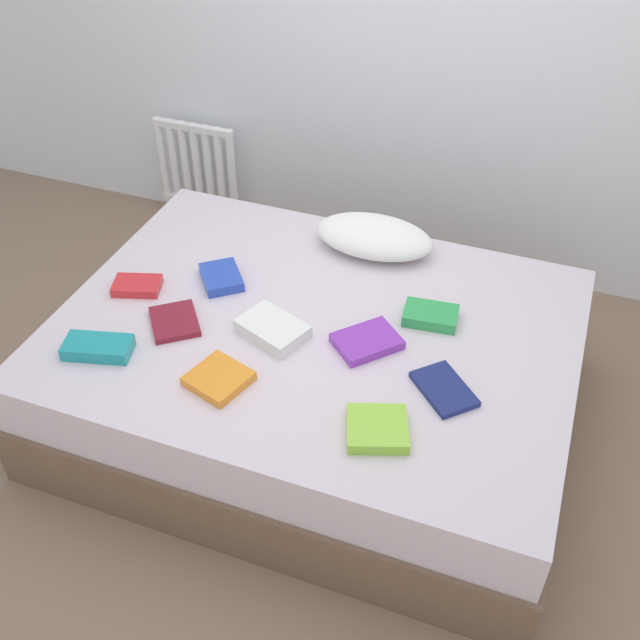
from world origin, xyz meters
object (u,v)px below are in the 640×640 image
Objects in this scene: bed at (316,371)px; textbook_maroon at (174,322)px; textbook_teal at (98,347)px; radiator at (197,166)px; textbook_navy at (444,389)px; textbook_blue at (221,277)px; textbook_lime at (377,429)px; textbook_orange at (219,379)px; textbook_red at (137,286)px; textbook_green at (431,316)px; pillow at (374,236)px; textbook_white at (273,329)px; textbook_purple at (367,341)px.

bed is 9.68× the size of textbook_maroon.
textbook_teal is (-0.69, -0.43, 0.28)m from bed.
radiator reaches higher than bed.
textbook_navy is 0.94× the size of textbook_teal.
textbook_maroon is (-0.05, -0.31, -0.01)m from textbook_blue.
textbook_lime is 0.81× the size of textbook_teal.
textbook_navy is at bearing -18.52° from bed.
textbook_orange is 0.59m from textbook_blue.
textbook_green reaches higher than textbook_red.
textbook_orange is at bearing -105.05° from pillow.
textbook_orange is 0.97× the size of textbook_blue.
radiator is 2.54× the size of textbook_blue.
textbook_maroon is (0.66, -1.39, 0.16)m from radiator.
textbook_orange is 0.83× the size of textbook_navy.
textbook_blue is (-0.84, 0.56, -0.00)m from textbook_lime.
textbook_blue is at bearing 11.75° from textbook_red.
pillow reaches higher than textbook_white.
textbook_blue is at bearing 166.31° from textbook_white.
bed is 9.78× the size of textbook_green.
radiator reaches higher than textbook_navy.
textbook_green reaches higher than textbook_maroon.
bed is 0.65m from pillow.
textbook_blue is 0.96× the size of textbook_green.
textbook_maroon is (-0.91, -0.37, -0.01)m from textbook_green.
textbook_white is 1.02× the size of textbook_teal.
textbook_maroon is at bearing -64.74° from radiator.
textbook_green is at bearing -6.66° from textbook_red.
bed is 0.52m from textbook_green.
textbook_red is at bearing -143.11° from pillow.
textbook_teal is 1.25m from textbook_green.
textbook_navy is 1.25m from textbook_teal.
textbook_maroon is (-0.89, 0.26, -0.01)m from textbook_lime.
pillow reaches higher than textbook_navy.
textbook_teal is (0.48, -1.63, 0.17)m from radiator.
textbook_white is 1.26× the size of textbook_lime.
textbook_red is at bearing -176.19° from bed.
pillow is 1.24m from textbook_teal.
textbook_blue is 0.34m from textbook_red.
textbook_green is at bearing 68.23° from textbook_lime.
textbook_lime is 1.06× the size of textbook_red.
textbook_blue is (-0.33, 0.23, -0.00)m from textbook_white.
textbook_orange is 0.78m from textbook_navy.
textbook_lime is at bearing 36.10° from textbook_maroon.
radiator reaches higher than textbook_maroon.
textbook_blue reaches higher than textbook_maroon.
radiator is 2.05× the size of textbook_teal.
bed is at bearing 120.62° from textbook_purple.
textbook_red is (-1.14, 0.40, -0.00)m from textbook_lime.
textbook_red is at bearing -164.39° from textbook_white.
radiator is 2.20m from textbook_navy.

